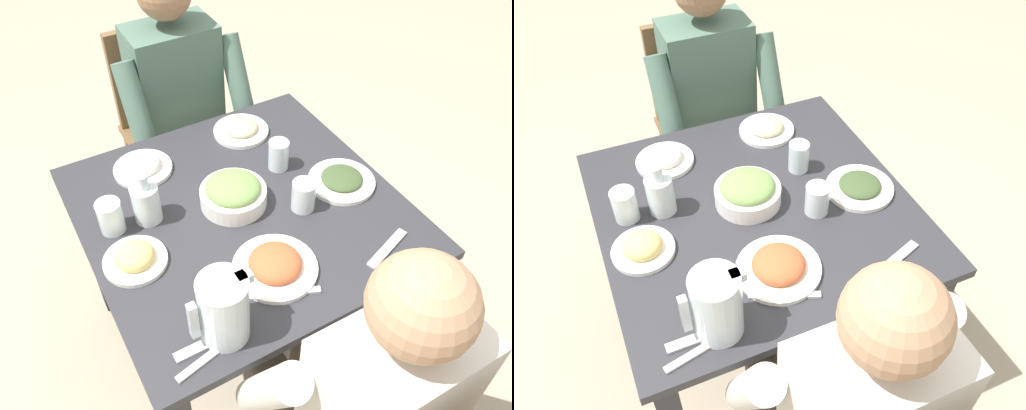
% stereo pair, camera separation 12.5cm
% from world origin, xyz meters
% --- Properties ---
extents(ground_plane, '(8.00, 8.00, 0.00)m').
position_xyz_m(ground_plane, '(0.00, 0.00, 0.00)').
color(ground_plane, tan).
extents(dining_table, '(0.91, 0.91, 0.71)m').
position_xyz_m(dining_table, '(0.00, 0.00, 0.59)').
color(dining_table, '#2D2D33').
rests_on(dining_table, ground_plane).
extents(chair_near, '(0.40, 0.40, 0.89)m').
position_xyz_m(chair_near, '(-0.09, -0.80, 0.50)').
color(chair_near, brown).
rests_on(chair_near, ground_plane).
extents(diner_near, '(0.48, 0.53, 1.18)m').
position_xyz_m(diner_near, '(-0.09, -0.59, 0.65)').
color(diner_near, '#4C6B5B').
rests_on(diner_near, ground_plane).
extents(diner_far, '(0.48, 0.53, 1.18)m').
position_xyz_m(diner_far, '(0.03, 0.59, 0.65)').
color(diner_far, silver).
rests_on(diner_far, ground_plane).
extents(water_pitcher, '(0.16, 0.12, 0.19)m').
position_xyz_m(water_pitcher, '(0.24, 0.35, 0.80)').
color(water_pitcher, silver).
rests_on(water_pitcher, dining_table).
extents(salad_bowl, '(0.20, 0.20, 0.09)m').
position_xyz_m(salad_bowl, '(0.01, -0.03, 0.75)').
color(salad_bowl, white).
rests_on(salad_bowl, dining_table).
extents(plate_fries, '(0.17, 0.17, 0.06)m').
position_xyz_m(plate_fries, '(0.35, 0.04, 0.73)').
color(plate_fries, white).
rests_on(plate_fries, dining_table).
extents(plate_beans, '(0.19, 0.19, 0.04)m').
position_xyz_m(plate_beans, '(-0.18, -0.33, 0.72)').
color(plate_beans, white).
rests_on(plate_beans, dining_table).
extents(plate_dolmas, '(0.21, 0.21, 0.04)m').
position_xyz_m(plate_dolmas, '(-0.32, 0.06, 0.72)').
color(plate_dolmas, white).
rests_on(plate_dolmas, dining_table).
extents(plate_yoghurt, '(0.19, 0.19, 0.05)m').
position_xyz_m(plate_yoghurt, '(0.19, -0.30, 0.72)').
color(plate_yoghurt, white).
rests_on(plate_yoghurt, dining_table).
extents(plate_rice_curry, '(0.23, 0.23, 0.06)m').
position_xyz_m(plate_rice_curry, '(0.03, 0.25, 0.73)').
color(plate_rice_curry, white).
rests_on(plate_rice_curry, dining_table).
extents(water_glass_by_pitcher, '(0.07, 0.07, 0.09)m').
position_xyz_m(water_glass_by_pitcher, '(-0.16, 0.09, 0.75)').
color(water_glass_by_pitcher, silver).
rests_on(water_glass_by_pitcher, dining_table).
extents(water_glass_center, '(0.07, 0.07, 0.10)m').
position_xyz_m(water_glass_center, '(-0.19, -0.11, 0.76)').
color(water_glass_center, silver).
rests_on(water_glass_center, dining_table).
extents(water_glass_far_right, '(0.07, 0.07, 0.10)m').
position_xyz_m(water_glass_far_right, '(0.36, -0.10, 0.76)').
color(water_glass_far_right, silver).
rests_on(water_glass_far_right, dining_table).
extents(oil_carafe, '(0.08, 0.08, 0.16)m').
position_xyz_m(oil_carafe, '(0.25, -0.09, 0.76)').
color(oil_carafe, silver).
rests_on(oil_carafe, dining_table).
extents(fork_near, '(0.17, 0.03, 0.01)m').
position_xyz_m(fork_near, '(0.28, 0.36, 0.71)').
color(fork_near, silver).
rests_on(fork_near, dining_table).
extents(knife_near, '(0.18, 0.06, 0.01)m').
position_xyz_m(knife_near, '(0.30, 0.39, 0.71)').
color(knife_near, silver).
rests_on(knife_near, dining_table).
extents(fork_far, '(0.17, 0.08, 0.01)m').
position_xyz_m(fork_far, '(-0.27, 0.34, 0.71)').
color(fork_far, silver).
rests_on(fork_far, dining_table).
extents(knife_far, '(0.18, 0.09, 0.01)m').
position_xyz_m(knife_far, '(0.05, 0.33, 0.71)').
color(knife_far, silver).
rests_on(knife_far, dining_table).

